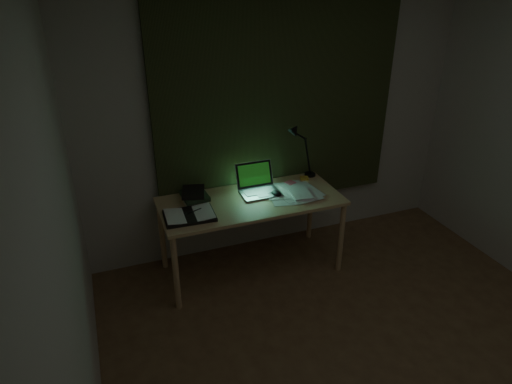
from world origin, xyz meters
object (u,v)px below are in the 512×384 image
at_px(open_textbook, 189,215).
at_px(book_stack, 194,195).
at_px(laptop, 261,181).
at_px(loose_papers, 294,194).
at_px(desk_lamp, 312,148).
at_px(desk, 251,235).

height_order(open_textbook, book_stack, book_stack).
distance_m(laptop, book_stack, 0.57).
distance_m(loose_papers, desk_lamp, 0.52).
bearing_deg(laptop, desk, -147.73).
bearing_deg(loose_papers, desk_lamp, 45.71).
height_order(book_stack, desk_lamp, desk_lamp).
bearing_deg(desk, laptop, 32.36).
distance_m(open_textbook, book_stack, 0.28).
bearing_deg(desk, desk_lamp, 21.25).
distance_m(laptop, open_textbook, 0.69).
xyz_separation_m(laptop, desk_lamp, (0.57, 0.19, 0.15)).
bearing_deg(open_textbook, laptop, 17.63).
bearing_deg(desk, open_textbook, -169.21).
relative_size(desk, loose_papers, 3.91).
distance_m(open_textbook, desk_lamp, 1.31).
bearing_deg(laptop, open_textbook, -165.16).
relative_size(open_textbook, loose_papers, 0.99).
distance_m(desk, loose_papers, 0.52).
bearing_deg(open_textbook, loose_papers, 5.60).
bearing_deg(book_stack, laptop, -8.67).
bearing_deg(loose_papers, book_stack, 165.21).
height_order(book_stack, loose_papers, book_stack).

